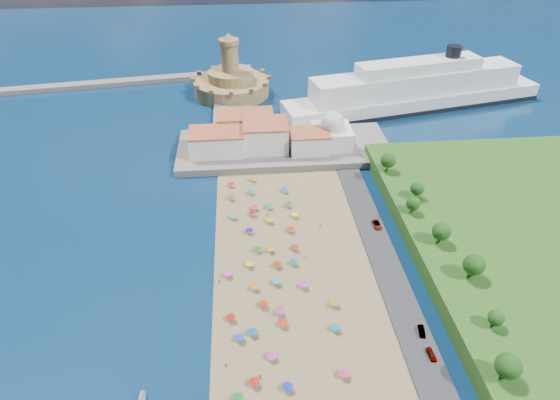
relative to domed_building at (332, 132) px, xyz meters
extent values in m
plane|color=#071938|center=(-30.00, -71.00, -8.97)|extent=(700.00, 700.00, 0.00)
cube|color=#59544C|center=(-20.00, 2.00, -7.47)|extent=(90.00, 36.00, 3.00)
cube|color=#59544C|center=(-42.00, 37.00, -7.77)|extent=(18.00, 70.00, 2.40)
cube|color=#59544C|center=(-140.00, 82.00, -7.67)|extent=(199.03, 34.77, 2.60)
cube|color=silver|center=(-48.00, -2.00, -1.47)|extent=(22.00, 14.00, 9.00)
cube|color=silver|center=(-28.00, 0.00, -0.47)|extent=(18.00, 16.00, 11.00)
cube|color=silver|center=(-10.00, -4.00, -1.97)|extent=(16.00, 12.00, 8.00)
cube|color=silver|center=(-36.00, 12.00, -0.97)|extent=(24.00, 14.00, 10.00)
cube|color=silver|center=(0.00, 0.00, -1.97)|extent=(16.00, 16.00, 8.00)
sphere|color=silver|center=(0.00, 0.00, 4.03)|extent=(10.00, 10.00, 10.00)
cylinder|color=silver|center=(0.00, 0.00, 7.83)|extent=(1.20, 1.20, 1.60)
cylinder|color=#A78953|center=(-42.00, 67.00, -4.97)|extent=(40.00, 40.00, 8.00)
cylinder|color=#A78953|center=(-42.00, 67.00, 1.53)|extent=(24.00, 24.00, 5.00)
cylinder|color=#A78953|center=(-42.00, 67.00, 11.03)|extent=(9.00, 9.00, 14.00)
cylinder|color=#A78953|center=(-42.00, 67.00, 19.23)|extent=(10.40, 10.40, 2.40)
cone|color=#A78953|center=(-42.00, 67.00, 21.93)|extent=(6.00, 6.00, 3.00)
cube|color=black|center=(49.48, 41.56, -7.88)|extent=(137.39, 47.94, 2.19)
cube|color=silver|center=(49.48, 41.56, -4.92)|extent=(136.33, 47.34, 8.11)
cube|color=silver|center=(49.48, 41.56, 4.54)|extent=(109.14, 38.23, 10.81)
cube|color=silver|center=(49.48, 41.56, 12.65)|extent=(64.31, 25.38, 5.41)
cylinder|color=black|center=(67.11, 45.28, 18.06)|extent=(7.21, 7.21, 5.41)
cylinder|color=gray|center=(-22.26, -79.68, -7.72)|extent=(0.07, 0.07, 2.00)
cone|color=#C52A9A|center=(-22.26, -79.68, -6.82)|extent=(2.50, 2.50, 0.60)
cylinder|color=gray|center=(-28.97, -70.53, -7.72)|extent=(0.07, 0.07, 2.00)
cone|color=maroon|center=(-28.97, -70.53, -6.82)|extent=(2.50, 2.50, 0.60)
cylinder|color=gray|center=(-37.60, -109.55, -7.72)|extent=(0.07, 0.07, 2.00)
cone|color=#B7150E|center=(-37.60, -109.55, -6.82)|extent=(2.50, 2.50, 0.60)
cylinder|color=gray|center=(-29.42, -92.88, -7.72)|extent=(0.07, 0.07, 2.00)
cone|color=red|center=(-29.42, -92.88, -6.82)|extent=(2.50, 2.50, 0.60)
cylinder|color=gray|center=(-34.55, -21.68, -7.72)|extent=(0.07, 0.07, 2.00)
cone|color=#8E680C|center=(-34.55, -21.68, -6.82)|extent=(2.50, 2.50, 0.60)
cylinder|color=gray|center=(-22.91, -63.14, -7.72)|extent=(0.07, 0.07, 2.00)
cone|color=maroon|center=(-22.91, -63.14, -6.82)|extent=(2.50, 2.50, 0.60)
cylinder|color=gray|center=(-35.40, -43.93, -7.72)|extent=(0.07, 0.07, 2.00)
cone|color=#A70D13|center=(-35.40, -43.93, -6.82)|extent=(2.50, 2.50, 0.60)
cylinder|color=gray|center=(-34.31, -40.40, -7.72)|extent=(0.07, 0.07, 2.00)
cone|color=#B52656|center=(-34.31, -40.40, -6.82)|extent=(2.50, 2.50, 0.60)
cylinder|color=gray|center=(-29.93, -77.60, -7.72)|extent=(0.07, 0.07, 2.00)
cone|color=#109696|center=(-29.93, -77.60, -6.82)|extent=(2.50, 2.50, 0.60)
cylinder|color=gray|center=(-42.64, -33.47, -7.72)|extent=(0.07, 0.07, 2.00)
cone|color=#85500C|center=(-42.64, -33.47, -6.82)|extent=(2.50, 2.50, 0.60)
cylinder|color=gray|center=(-22.44, -39.63, -7.72)|extent=(0.07, 0.07, 2.00)
cone|color=#136A12|center=(-22.44, -39.63, -6.82)|extent=(2.50, 2.50, 0.60)
cylinder|color=gray|center=(-30.07, -111.40, -7.72)|extent=(0.07, 0.07, 2.00)
cone|color=#0C2AA0|center=(-30.07, -111.40, -6.82)|extent=(2.50, 2.50, 0.60)
cylinder|color=gray|center=(-40.77, -96.63, -7.72)|extent=(0.07, 0.07, 2.00)
cone|color=#0E41B9|center=(-40.77, -96.63, -6.82)|extent=(2.50, 2.50, 0.60)
cylinder|color=gray|center=(-30.57, -63.29, -7.72)|extent=(0.07, 0.07, 2.00)
cone|color=orange|center=(-30.57, -63.29, -6.82)|extent=(2.50, 2.50, 0.60)
cylinder|color=gray|center=(-34.07, -85.85, -7.72)|extent=(0.07, 0.07, 2.00)
cone|color=maroon|center=(-34.07, -85.85, -6.82)|extent=(2.50, 2.50, 0.60)
cylinder|color=gray|center=(-43.02, -89.84, -7.72)|extent=(0.07, 0.07, 2.00)
cone|color=#AE120D|center=(-43.02, -89.84, -6.82)|extent=(2.50, 2.50, 0.60)
cylinder|color=gray|center=(-35.53, -30.38, -7.72)|extent=(0.07, 0.07, 2.00)
cone|color=#0E7381|center=(-35.53, -30.38, -6.82)|extent=(2.50, 2.50, 0.60)
cylinder|color=gray|center=(-42.18, -44.99, -7.72)|extent=(0.07, 0.07, 2.00)
cone|color=#119E82|center=(-42.18, -44.99, -6.82)|extent=(2.50, 2.50, 0.60)
cylinder|color=gray|center=(-37.38, -69.55, -7.72)|extent=(0.07, 0.07, 2.00)
cone|color=#CFC40B|center=(-37.38, -69.55, -6.82)|extent=(2.50, 2.50, 0.60)
cylinder|color=gray|center=(-23.92, -69.80, -7.72)|extent=(0.07, 0.07, 2.00)
cone|color=#0D557E|center=(-23.92, -69.80, -6.82)|extent=(2.50, 2.50, 0.60)
cylinder|color=gray|center=(-14.65, -87.31, -7.72)|extent=(0.07, 0.07, 2.00)
cone|color=#977B0D|center=(-14.65, -87.31, -6.82)|extent=(2.50, 2.50, 0.60)
cylinder|color=gray|center=(-43.89, -73.22, -7.72)|extent=(0.07, 0.07, 2.00)
cone|color=#CA2BB7|center=(-43.89, -73.22, -6.82)|extent=(2.50, 2.50, 0.60)
cylinder|color=gray|center=(-29.41, -40.19, -7.72)|extent=(0.07, 0.07, 2.00)
cone|color=#167E39|center=(-29.41, -40.19, -6.82)|extent=(2.50, 2.50, 0.60)
cylinder|color=gray|center=(-41.25, -113.23, -7.72)|extent=(0.07, 0.07, 2.00)
cone|color=#136B20|center=(-41.25, -113.23, -6.82)|extent=(2.50, 2.50, 0.60)
cylinder|color=gray|center=(-20.88, -46.09, -7.72)|extent=(0.07, 0.07, 2.00)
cone|color=#FAF00D|center=(-20.88, -46.09, -6.82)|extent=(2.50, 2.50, 0.60)
cylinder|color=gray|center=(-33.06, -102.77, -7.72)|extent=(0.07, 0.07, 2.00)
cone|color=#B72799|center=(-33.06, -102.77, -6.82)|extent=(2.50, 2.50, 0.60)
cylinder|color=gray|center=(-34.49, -62.77, -7.72)|extent=(0.07, 0.07, 2.00)
cone|color=#147218|center=(-34.49, -62.77, -6.82)|extent=(2.50, 2.50, 0.60)
cylinder|color=gray|center=(-23.20, -53.94, -7.72)|extent=(0.07, 0.07, 2.00)
cone|color=red|center=(-23.20, -53.94, -6.82)|extent=(2.50, 2.50, 0.60)
cylinder|color=gray|center=(-36.25, -79.18, -7.72)|extent=(0.07, 0.07, 2.00)
cone|color=#DB6009|center=(-36.25, -79.18, -6.82)|extent=(2.50, 2.50, 0.60)
cylinder|color=gray|center=(-37.41, -95.06, -7.72)|extent=(0.07, 0.07, 2.00)
cone|color=navy|center=(-37.41, -95.06, -6.82)|extent=(2.50, 2.50, 0.60)
cylinder|color=gray|center=(-42.74, -24.78, -7.72)|extent=(0.07, 0.07, 2.00)
cone|color=red|center=(-42.74, -24.78, -6.82)|extent=(2.50, 2.50, 0.60)
cylinder|color=gray|center=(-15.99, -95.57, -7.72)|extent=(0.07, 0.07, 2.00)
cone|color=#0E6B89|center=(-15.99, -95.57, -6.82)|extent=(2.50, 2.50, 0.60)
cylinder|color=gray|center=(-23.03, -30.17, -7.72)|extent=(0.07, 0.07, 2.00)
cone|color=#0D52B1|center=(-23.03, -30.17, -6.82)|extent=(2.50, 2.50, 0.60)
cylinder|color=gray|center=(-16.46, -109.27, -7.72)|extent=(0.07, 0.07, 2.00)
cone|color=#BB2868|center=(-16.46, -109.27, -6.82)|extent=(2.50, 2.50, 0.60)
cylinder|color=gray|center=(-29.78, -48.47, -7.72)|extent=(0.07, 0.07, 2.00)
cone|color=gold|center=(-29.78, -48.47, -6.82)|extent=(2.50, 2.50, 0.60)
cylinder|color=gray|center=(-36.83, -53.53, -7.72)|extent=(0.07, 0.07, 2.00)
cone|color=#120DAE|center=(-36.83, -53.53, -6.82)|extent=(2.50, 2.50, 0.60)
cylinder|color=gray|center=(-29.82, -89.07, -7.72)|extent=(0.07, 0.07, 2.00)
cone|color=#BB2884|center=(-29.82, -89.07, -6.82)|extent=(2.50, 2.50, 0.60)
imported|color=tan|center=(-13.01, -52.10, -7.94)|extent=(1.12, 1.49, 1.56)
imported|color=tan|center=(-44.29, -103.79, -7.91)|extent=(0.70, 0.59, 1.64)
imported|color=tan|center=(-19.81, -67.33, -7.81)|extent=(0.72, 0.52, 1.83)
imported|color=tan|center=(-42.87, -32.08, -7.82)|extent=(0.91, 1.14, 1.81)
imported|color=tan|center=(-29.17, -86.61, -7.79)|extent=(1.02, 1.09, 1.87)
imported|color=tan|center=(-30.22, -44.45, -7.85)|extent=(1.06, 1.08, 1.75)
imported|color=tan|center=(-36.28, -107.67, -7.93)|extent=(1.20, 1.49, 1.59)
imported|color=tan|center=(-46.21, -75.66, -7.89)|extent=(0.99, 1.03, 1.67)
imported|color=white|center=(-63.01, -111.13, -8.15)|extent=(1.62, 4.26, 1.64)
imported|color=gray|center=(6.00, -53.74, -7.57)|extent=(2.40, 5.12, 1.42)
imported|color=gray|center=(6.00, -98.41, -7.63)|extent=(1.98, 4.10, 1.29)
imported|color=gray|center=(6.00, -105.57, -7.59)|extent=(1.82, 4.09, 1.37)
cylinder|color=#382314|center=(17.46, -116.47, -1.38)|extent=(0.50, 0.50, 3.19)
sphere|color=#14380F|center=(17.46, -116.47, 1.49)|extent=(5.74, 5.74, 5.74)
cylinder|color=#382314|center=(21.97, -102.24, -1.86)|extent=(0.50, 0.50, 2.23)
sphere|color=#14380F|center=(21.97, -102.24, 0.15)|extent=(4.02, 4.02, 4.02)
cylinder|color=#382314|center=(23.61, -85.06, -1.32)|extent=(0.50, 0.50, 3.32)
sphere|color=#14380F|center=(23.61, -85.06, 1.67)|extent=(5.97, 5.97, 5.97)
cylinder|color=#382314|center=(20.30, -69.96, -1.42)|extent=(0.50, 0.50, 3.12)
sphere|color=#14380F|center=(20.30, -69.96, 1.39)|extent=(5.61, 5.61, 5.61)
cylinder|color=#382314|center=(16.95, -54.11, -1.67)|extent=(0.50, 0.50, 2.61)
sphere|color=#14380F|center=(16.95, -54.11, 0.67)|extent=(4.69, 4.69, 4.69)
cylinder|color=#382314|center=(21.16, -45.74, -1.64)|extent=(0.50, 0.50, 2.66)
sphere|color=#14380F|center=(21.16, -45.74, 0.75)|extent=(4.79, 4.79, 4.79)
cylinder|color=#382314|center=(16.10, -27.57, -1.37)|extent=(0.50, 0.50, 3.21)
sphere|color=#14380F|center=(16.10, -27.57, 1.53)|extent=(5.79, 5.79, 5.79)
camera|label=1|loc=(-37.39, -174.07, 89.05)|focal=30.00mm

